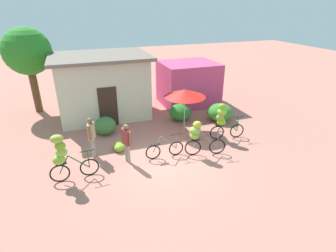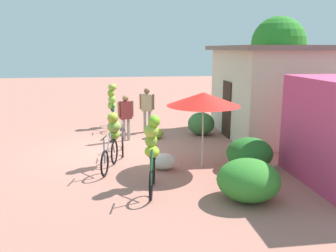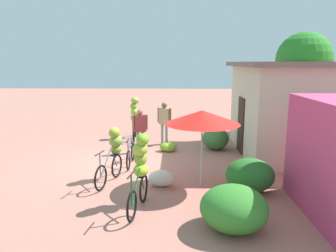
{
  "view_description": "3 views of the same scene",
  "coord_description": "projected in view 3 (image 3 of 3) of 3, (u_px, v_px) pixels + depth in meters",
  "views": [
    {
      "loc": [
        -2.91,
        -8.54,
        5.61
      ],
      "look_at": [
        0.56,
        1.13,
        0.92
      ],
      "focal_mm": 28.67,
      "sensor_mm": 36.0,
      "label": 1
    },
    {
      "loc": [
        10.88,
        0.14,
        3.16
      ],
      "look_at": [
        -0.15,
        1.7,
        0.74
      ],
      "focal_mm": 38.3,
      "sensor_mm": 36.0,
      "label": 2
    },
    {
      "loc": [
        9.86,
        1.66,
        3.24
      ],
      "look_at": [
        0.2,
        1.44,
        1.3
      ],
      "focal_mm": 34.08,
      "sensor_mm": 36.0,
      "label": 3
    }
  ],
  "objects": [
    {
      "name": "person_bystander",
      "position": [
        140.0,
        126.0,
        11.46
      ],
      "size": [
        0.33,
        0.55,
        1.59
      ],
      "color": "gray",
      "rests_on": "ground"
    },
    {
      "name": "hedge_bush_mid",
      "position": [
        234.0,
        208.0,
        6.21
      ],
      "size": [
        1.31,
        1.33,
        0.88
      ],
      "primitive_type": "ellipsoid",
      "color": "#35842C",
      "rests_on": "ground"
    },
    {
      "name": "bicycle_by_shop",
      "position": [
        140.0,
        166.0,
        7.13
      ],
      "size": [
        1.61,
        0.47,
        1.69
      ],
      "color": "black",
      "rests_on": "ground"
    },
    {
      "name": "building_low",
      "position": [
        290.0,
        108.0,
        11.35
      ],
      "size": [
        4.98,
        3.87,
        3.25
      ],
      "color": "beige",
      "rests_on": "ground"
    },
    {
      "name": "bicycle_near_pile",
      "position": [
        131.0,
        155.0,
        10.16
      ],
      "size": [
        1.58,
        0.15,
        0.97
      ],
      "color": "black",
      "rests_on": "ground"
    },
    {
      "name": "banana_pile_on_ground",
      "position": [
        169.0,
        147.0,
        11.74
      ],
      "size": [
        0.61,
        0.74,
        0.35
      ],
      "color": "#74B835",
      "rests_on": "ground"
    },
    {
      "name": "bicycle_leftmost",
      "position": [
        134.0,
        115.0,
        13.66
      ],
      "size": [
        1.66,
        0.45,
        1.77
      ],
      "color": "black",
      "rests_on": "ground"
    },
    {
      "name": "bicycle_center_loaded",
      "position": [
        114.0,
        150.0,
        8.76
      ],
      "size": [
        1.64,
        0.59,
        1.48
      ],
      "color": "black",
      "rests_on": "ground"
    },
    {
      "name": "produce_sack",
      "position": [
        161.0,
        178.0,
        8.43
      ],
      "size": [
        0.51,
        0.74,
        0.44
      ],
      "primitive_type": "ellipsoid",
      "rotation": [
        0.0,
        0.0,
        1.47
      ],
      "color": "silver",
      "rests_on": "ground"
    },
    {
      "name": "hedge_bush_front_right",
      "position": [
        250.0,
        175.0,
        8.1
      ],
      "size": [
        1.14,
        1.24,
        0.84
      ],
      "primitive_type": "ellipsoid",
      "color": "#28782B",
      "rests_on": "ground"
    },
    {
      "name": "hedge_bush_front_left",
      "position": [
        215.0,
        139.0,
        11.97
      ],
      "size": [
        1.0,
        0.99,
        0.84
      ],
      "primitive_type": "ellipsoid",
      "color": "#3B6E35",
      "rests_on": "ground"
    },
    {
      "name": "person_vendor",
      "position": [
        164.0,
        119.0,
        12.61
      ],
      "size": [
        0.32,
        0.55,
        1.69
      ],
      "color": "gray",
      "rests_on": "ground"
    },
    {
      "name": "ground_plane",
      "position": [
        124.0,
        164.0,
        10.34
      ],
      "size": [
        60.0,
        60.0,
        0.0
      ],
      "primitive_type": "plane",
      "color": "#B07061"
    },
    {
      "name": "tree_behind_building",
      "position": [
        304.0,
        61.0,
        14.41
      ],
      "size": [
        2.47,
        2.47,
        4.59
      ],
      "color": "brown",
      "rests_on": "ground"
    },
    {
      "name": "market_umbrella",
      "position": [
        202.0,
        117.0,
        8.12
      ],
      "size": [
        1.94,
        1.94,
        2.04
      ],
      "color": "beige",
      "rests_on": "ground"
    }
  ]
}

